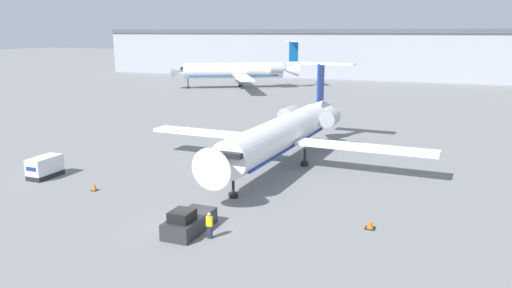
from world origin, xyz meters
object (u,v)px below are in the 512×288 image
Objects in this scene: traffic_cone_left at (94,186)px; airplane_parked_far_left at (237,71)px; pushback_tug at (189,222)px; luggage_cart at (45,167)px; traffic_cone_right at (370,224)px; airplane_main at (282,133)px; worker_near_tug at (209,225)px.

traffic_cone_left is 80.16m from airplane_parked_far_left.
luggage_cart reaches higher than pushback_tug.
traffic_cone_right is (23.30, 0.13, -0.05)m from traffic_cone_left.
traffic_cone_left is at bearing -75.16° from airplane_parked_far_left.
traffic_cone_left is (-11.92, 4.90, -0.31)m from pushback_tug.
traffic_cone_right is (11.00, -13.58, -3.03)m from airplane_main.
airplane_parked_far_left is (-13.64, 75.83, 3.13)m from luggage_cart.
pushback_tug reaches higher than traffic_cone_left.
airplane_main is 17.74m from traffic_cone_right.
pushback_tug is 5.97× the size of traffic_cone_left.
airplane_parked_far_left reaches higher than worker_near_tug.
airplane_parked_far_left is at bearing 100.19° from luggage_cart.
pushback_tug is at bearing -22.33° from traffic_cone_left.
traffic_cone_right is 0.02× the size of airplane_parked_far_left.
traffic_cone_left reaches higher than traffic_cone_right.
luggage_cart is at bearing -147.65° from airplane_main.
luggage_cart is 77.11m from airplane_parked_far_left.
pushback_tug is 1.90m from worker_near_tug.
traffic_cone_left is at bearing 157.67° from pushback_tug.
worker_near_tug is 2.59× the size of traffic_cone_right.
airplane_main is 18.65m from traffic_cone_left.
luggage_cart is at bearing 161.03° from pushback_tug.
traffic_cone_left is 23.30m from traffic_cone_right.
airplane_main reaches higher than traffic_cone_left.
luggage_cart is (-18.80, 6.46, 0.31)m from pushback_tug.
traffic_cone_right is (9.57, 5.56, -0.62)m from worker_near_tug.
worker_near_tug is at bearing -85.72° from airplane_main.
airplane_main is at bearing 32.35° from luggage_cart.
airplane_main is 71.65m from airplane_parked_far_left.
pushback_tug is 19.88m from luggage_cart.
worker_near_tug is 89.68m from airplane_parked_far_left.
airplane_main is at bearing -62.75° from airplane_parked_far_left.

